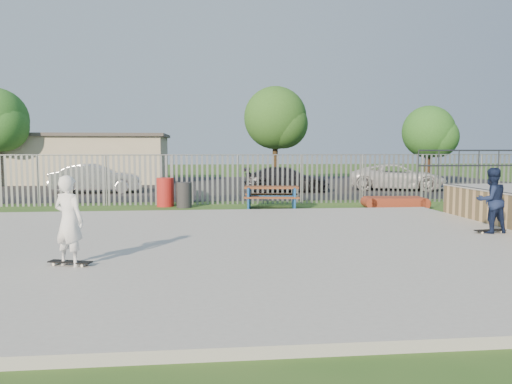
{
  "coord_description": "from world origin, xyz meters",
  "views": [
    {
      "loc": [
        -0.36,
        -11.11,
        2.25
      ],
      "look_at": [
        1.01,
        2.0,
        1.1
      ],
      "focal_mm": 35.0,
      "sensor_mm": 36.0,
      "label": 1
    }
  ],
  "objects": [
    {
      "name": "ground",
      "position": [
        0.0,
        0.0,
        0.0
      ],
      "size": [
        120.0,
        120.0,
        0.0
      ],
      "primitive_type": "plane",
      "color": "#2D561D",
      "rests_on": "ground"
    },
    {
      "name": "concrete_slab",
      "position": [
        0.0,
        0.0,
        0.07
      ],
      "size": [
        15.0,
        12.0,
        0.15
      ],
      "primitive_type": "cube",
      "color": "#9F9F9A",
      "rests_on": "ground"
    },
    {
      "name": "fence",
      "position": [
        1.0,
        4.59,
        1.0
      ],
      "size": [
        26.04,
        16.02,
        2.0
      ],
      "color": "gray",
      "rests_on": "ground"
    },
    {
      "name": "picnic_table",
      "position": [
        2.14,
        7.23,
        0.43
      ],
      "size": [
        2.2,
        1.9,
        0.84
      ],
      "rotation": [
        0.0,
        0.0,
        -0.13
      ],
      "color": "brown",
      "rests_on": "ground"
    },
    {
      "name": "funbox",
      "position": [
        6.88,
        7.12,
        0.2
      ],
      "size": [
        2.09,
        1.17,
        0.4
      ],
      "rotation": [
        0.0,
        0.0,
        -0.08
      ],
      "color": "maroon",
      "rests_on": "ground"
    },
    {
      "name": "trash_bin_red",
      "position": [
        -1.87,
        8.48,
        0.56
      ],
      "size": [
        0.67,
        0.67,
        1.11
      ],
      "primitive_type": "cylinder",
      "color": "#AD1E1A",
      "rests_on": "ground"
    },
    {
      "name": "trash_bin_grey",
      "position": [
        -1.12,
        8.0,
        0.49
      ],
      "size": [
        0.58,
        0.58,
        0.97
      ],
      "primitive_type": "cylinder",
      "color": "#2A2A2D",
      "rests_on": "ground"
    },
    {
      "name": "parking_lot",
      "position": [
        0.0,
        19.0,
        0.01
      ],
      "size": [
        40.0,
        18.0,
        0.02
      ],
      "primitive_type": "cube",
      "color": "black",
      "rests_on": "ground"
    },
    {
      "name": "car_silver",
      "position": [
        -5.75,
        14.61,
        0.75
      ],
      "size": [
        4.56,
        1.99,
        1.46
      ],
      "primitive_type": "imported",
      "rotation": [
        0.0,
        0.0,
        1.67
      ],
      "color": "silver",
      "rests_on": "parking_lot"
    },
    {
      "name": "car_dark",
      "position": [
        3.88,
        14.3,
        0.66
      ],
      "size": [
        4.56,
        2.25,
        1.28
      ],
      "primitive_type": "imported",
      "rotation": [
        0.0,
        0.0,
        1.46
      ],
      "color": "black",
      "rests_on": "parking_lot"
    },
    {
      "name": "car_white",
      "position": [
        10.02,
        14.79,
        0.72
      ],
      "size": [
        5.5,
        3.73,
        1.4
      ],
      "primitive_type": "imported",
      "rotation": [
        0.0,
        0.0,
        1.26
      ],
      "color": "silver",
      "rests_on": "parking_lot"
    },
    {
      "name": "building",
      "position": [
        -8.0,
        23.0,
        1.61
      ],
      "size": [
        10.4,
        6.4,
        3.2
      ],
      "color": "beige",
      "rests_on": "ground"
    },
    {
      "name": "tree_mid",
      "position": [
        4.26,
        21.09,
        4.21
      ],
      "size": [
        4.05,
        4.05,
        6.25
      ],
      "color": "#392A17",
      "rests_on": "ground"
    },
    {
      "name": "tree_right",
      "position": [
        12.98,
        17.54,
        3.22
      ],
      "size": [
        3.11,
        3.11,
        4.79
      ],
      "color": "#452C1B",
      "rests_on": "ground"
    },
    {
      "name": "skateboard_a",
      "position": [
        6.75,
        0.54,
        0.19
      ],
      "size": [
        0.82,
        0.3,
        0.08
      ],
      "rotation": [
        0.0,
        0.0,
        0.13
      ],
      "color": "black",
      "rests_on": "concrete_slab"
    },
    {
      "name": "skateboard_b",
      "position": [
        -2.78,
        -1.97,
        0.19
      ],
      "size": [
        0.82,
        0.43,
        0.08
      ],
      "rotation": [
        0.0,
        0.0,
        -0.3
      ],
      "color": "black",
      "rests_on": "concrete_slab"
    },
    {
      "name": "skater_navy",
      "position": [
        6.75,
        0.54,
        0.96
      ],
      "size": [
        0.86,
        0.71,
        1.63
      ],
      "primitive_type": "imported",
      "rotation": [
        0.0,
        0.0,
        3.27
      ],
      "color": "#121C39",
      "rests_on": "concrete_slab"
    },
    {
      "name": "skater_white",
      "position": [
        -2.78,
        -1.97,
        0.96
      ],
      "size": [
        0.71,
        0.62,
        1.63
      ],
      "primitive_type": "imported",
      "rotation": [
        0.0,
        0.0,
        2.67
      ],
      "color": "white",
      "rests_on": "concrete_slab"
    }
  ]
}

